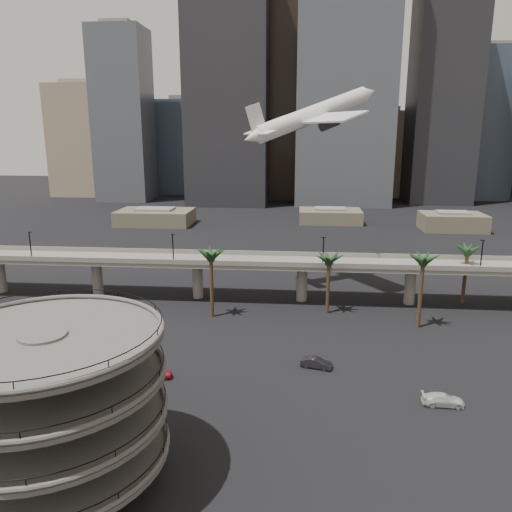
# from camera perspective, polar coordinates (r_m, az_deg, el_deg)

# --- Properties ---
(ground) EXTENTS (700.00, 700.00, 0.00)m
(ground) POSITION_cam_1_polar(r_m,az_deg,el_deg) (57.24, -6.89, -22.87)
(ground) COLOR black
(ground) RESTS_ON ground
(parking_ramp) EXTENTS (22.20, 22.20, 17.35)m
(parking_ramp) POSITION_cam_1_polar(r_m,az_deg,el_deg) (52.90, -22.56, -14.64)
(parking_ramp) COLOR #504E4B
(parking_ramp) RESTS_ON ground
(overpass) EXTENTS (130.00, 9.30, 14.70)m
(overpass) POSITION_cam_1_polar(r_m,az_deg,el_deg) (103.80, -0.78, -1.08)
(overpass) COLOR gray
(overpass) RESTS_ON ground
(palm_trees) EXTENTS (54.40, 18.40, 14.00)m
(palm_trees) POSITION_cam_1_polar(r_m,az_deg,el_deg) (95.65, 11.65, -0.23)
(palm_trees) COLOR #4D3321
(palm_trees) RESTS_ON ground
(low_buildings) EXTENTS (135.00, 27.50, 6.80)m
(low_buildings) POSITION_cam_1_polar(r_m,az_deg,el_deg) (189.67, 4.02, 4.37)
(low_buildings) COLOR brown
(low_buildings) RESTS_ON ground
(skyline) EXTENTS (269.00, 86.00, 132.25)m
(skyline) POSITION_cam_1_polar(r_m,az_deg,el_deg) (262.24, 6.44, 16.93)
(skyline) COLOR gray
(skyline) RESTS_ON ground
(airborne_jet) EXTENTS (30.67, 29.02, 14.12)m
(airborne_jet) POSITION_cam_1_polar(r_m,az_deg,el_deg) (112.28, 6.52, 15.71)
(airborne_jet) COLOR white
(airborne_jet) RESTS_ON ground
(car_a) EXTENTS (4.73, 2.64, 1.52)m
(car_a) POSITION_cam_1_polar(r_m,az_deg,el_deg) (74.48, -11.33, -13.04)
(car_a) COLOR red
(car_a) RESTS_ON ground
(car_b) EXTENTS (4.95, 2.77, 1.55)m
(car_b) POSITION_cam_1_polar(r_m,az_deg,el_deg) (76.67, 6.91, -12.03)
(car_b) COLOR black
(car_b) RESTS_ON ground
(car_c) EXTENTS (5.36, 2.25, 1.55)m
(car_c) POSITION_cam_1_polar(r_m,az_deg,el_deg) (71.02, 20.59, -15.12)
(car_c) COLOR silver
(car_c) RESTS_ON ground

